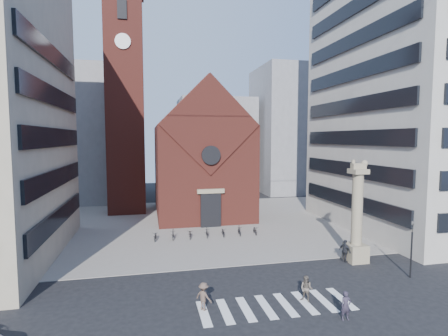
% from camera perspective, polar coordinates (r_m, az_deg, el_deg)
% --- Properties ---
extents(ground, '(120.00, 120.00, 0.00)m').
position_cam_1_polar(ground, '(26.09, 4.79, -18.74)').
color(ground, black).
rests_on(ground, ground).
extents(piazza, '(46.00, 30.00, 0.05)m').
position_cam_1_polar(piazza, '(43.68, -2.67, -8.92)').
color(piazza, gray).
rests_on(piazza, ground).
extents(zebra_crossing, '(10.20, 3.20, 0.01)m').
position_cam_1_polar(zebra_crossing, '(23.68, 8.46, -21.34)').
color(zebra_crossing, white).
rests_on(zebra_crossing, ground).
extents(church, '(12.00, 16.65, 18.00)m').
position_cam_1_polar(church, '(48.44, -3.91, 1.97)').
color(church, maroon).
rests_on(church, ground).
extents(campanile, '(5.50, 5.50, 31.20)m').
position_cam_1_polar(campanile, '(51.17, -15.81, 10.64)').
color(campanile, maroon).
rests_on(campanile, ground).
extents(building_right, '(18.00, 22.00, 32.00)m').
position_cam_1_polar(building_right, '(47.03, 29.79, 11.03)').
color(building_right, '#B1ACA0').
rests_on(building_right, ground).
extents(bg_block_left, '(16.00, 14.00, 22.00)m').
position_cam_1_polar(bg_block_left, '(64.13, -24.06, 4.96)').
color(bg_block_left, gray).
rests_on(bg_block_left, ground).
extents(bg_block_mid, '(14.00, 12.00, 18.00)m').
position_cam_1_polar(bg_block_mid, '(69.09, -1.43, 3.69)').
color(bg_block_mid, gray).
rests_on(bg_block_mid, ground).
extents(bg_block_right, '(16.00, 14.00, 24.00)m').
position_cam_1_polar(bg_block_right, '(71.07, 11.88, 6.04)').
color(bg_block_right, gray).
rests_on(bg_block_right, ground).
extents(lion_column, '(1.63, 1.60, 8.68)m').
position_cam_1_polar(lion_column, '(31.76, 20.86, -8.15)').
color(lion_column, gray).
rests_on(lion_column, ground).
extents(traffic_light, '(0.13, 0.16, 4.30)m').
position_cam_1_polar(traffic_light, '(30.14, 28.29, -11.42)').
color(traffic_light, black).
rests_on(traffic_light, ground).
extents(pedestrian_0, '(0.64, 0.44, 1.67)m').
position_cam_1_polar(pedestrian_0, '(22.69, 19.29, -20.46)').
color(pedestrian_0, '#2D2736').
rests_on(pedestrian_0, ground).
extents(pedestrian_1, '(1.03, 1.04, 1.69)m').
position_cam_1_polar(pedestrian_1, '(24.18, 13.30, -18.65)').
color(pedestrian_1, '#5A5148').
rests_on(pedestrian_1, ground).
extents(pedestrian_2, '(0.85, 1.23, 1.93)m').
position_cam_1_polar(pedestrian_2, '(31.88, 19.17, -12.69)').
color(pedestrian_2, '#222329').
rests_on(pedestrian_2, ground).
extents(pedestrian_3, '(1.23, 1.23, 1.71)m').
position_cam_1_polar(pedestrian_3, '(22.64, -3.34, -20.19)').
color(pedestrian_3, '#503F35').
rests_on(pedestrian_3, ground).
extents(scooter_0, '(0.78, 1.77, 0.90)m').
position_cam_1_polar(scooter_0, '(36.95, -11.12, -10.82)').
color(scooter_0, black).
rests_on(scooter_0, piazza).
extents(scooter_1, '(0.64, 1.71, 1.00)m').
position_cam_1_polar(scooter_1, '(37.01, -8.33, -10.67)').
color(scooter_1, black).
rests_on(scooter_1, piazza).
extents(scooter_2, '(0.78, 1.77, 0.90)m').
position_cam_1_polar(scooter_2, '(37.18, -5.56, -10.65)').
color(scooter_2, black).
rests_on(scooter_2, piazza).
extents(scooter_3, '(0.64, 1.71, 1.00)m').
position_cam_1_polar(scooter_3, '(37.41, -2.82, -10.46)').
color(scooter_3, black).
rests_on(scooter_3, piazza).
extents(scooter_4, '(0.78, 1.77, 0.90)m').
position_cam_1_polar(scooter_4, '(37.74, -0.12, -10.39)').
color(scooter_4, black).
rests_on(scooter_4, piazza).
extents(scooter_5, '(0.64, 1.71, 1.00)m').
position_cam_1_polar(scooter_5, '(38.13, 2.52, -10.16)').
color(scooter_5, black).
rests_on(scooter_5, piazza).
extents(scooter_6, '(0.78, 1.77, 0.90)m').
position_cam_1_polar(scooter_6, '(38.62, 5.10, -10.05)').
color(scooter_6, black).
rests_on(scooter_6, piazza).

